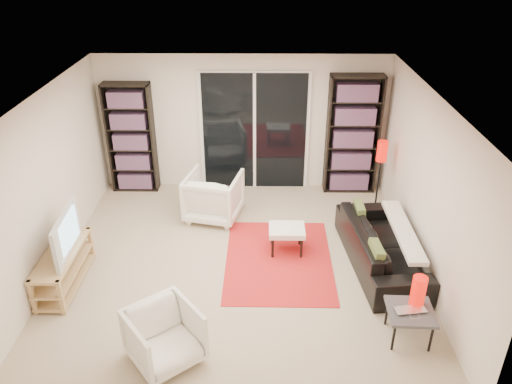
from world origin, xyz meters
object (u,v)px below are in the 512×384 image
sofa (381,246)px  side_table (410,313)px  tv_stand (64,267)px  floor_lamp (381,159)px  armchair_front (164,336)px  ottoman (287,231)px  bookshelf_right (353,135)px  bookshelf_left (131,138)px  armchair_back (214,196)px

sofa → side_table: sofa is taller
tv_stand → floor_lamp: bearing=24.3°
armchair_front → ottoman: size_ratio=1.39×
bookshelf_right → armchair_front: bearing=-122.5°
bookshelf_left → bookshelf_right: bookshelf_right is taller
sofa → side_table: (0.02, -1.44, 0.06)m
tv_stand → armchair_front: armchair_front is taller
side_table → bookshelf_right: bearing=91.8°
armchair_back → bookshelf_left: bearing=-21.2°
bookshelf_right → armchair_back: (-2.35, -1.01, -0.66)m
armchair_front → side_table: bearing=-30.7°
bookshelf_left → sofa: bearing=-30.2°
bookshelf_right → tv_stand: 5.08m
bookshelf_left → floor_lamp: size_ratio=1.57×
side_table → armchair_front: bearing=-172.5°
armchair_back → ottoman: size_ratio=1.65×
armchair_back → side_table: size_ratio=1.59×
side_table → floor_lamp: size_ratio=0.43×
bookshelf_left → tv_stand: bookshelf_left is taller
bookshelf_left → ottoman: bookshelf_left is taller
bookshelf_left → armchair_back: bearing=-34.0°
armchair_back → sofa: bearing=165.0°
bookshelf_left → bookshelf_right: size_ratio=0.93×
tv_stand → bookshelf_right: bearing=33.8°
bookshelf_right → armchair_front: (-2.61, -4.10, -0.72)m
armchair_front → ottoman: bearing=18.0°
bookshelf_right → side_table: bookshelf_right is taller
sofa → armchair_back: (-2.44, 1.29, 0.09)m
sofa → armchair_back: size_ratio=2.42×
armchair_back → floor_lamp: 2.76m
bookshelf_right → ottoman: (-1.21, -1.99, -0.71)m
sofa → ottoman: bearing=70.9°
sofa → side_table: bearing=175.0°
bookshelf_left → side_table: size_ratio=3.65×
bookshelf_right → ottoman: size_ratio=4.08×
side_table → ottoman: bearing=127.2°
bookshelf_right → armchair_front: 4.91m
tv_stand → ottoman: tv_stand is taller
bookshelf_left → armchair_front: size_ratio=2.72×
tv_stand → armchair_back: (1.82, 1.78, 0.12)m
floor_lamp → tv_stand: bearing=-155.7°
side_table → armchair_back: bearing=132.1°
bookshelf_left → floor_lamp: 4.26m
sofa → armchair_front: (-2.70, -1.80, 0.03)m
ottoman → floor_lamp: 2.07m
floor_lamp → sofa: bearing=-99.3°
tv_stand → armchair_front: 2.03m
armchair_front → ottoman: armchair_front is taller
bookshelf_left → floor_lamp: bearing=-10.2°
bookshelf_left → sofa: size_ratio=0.95×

